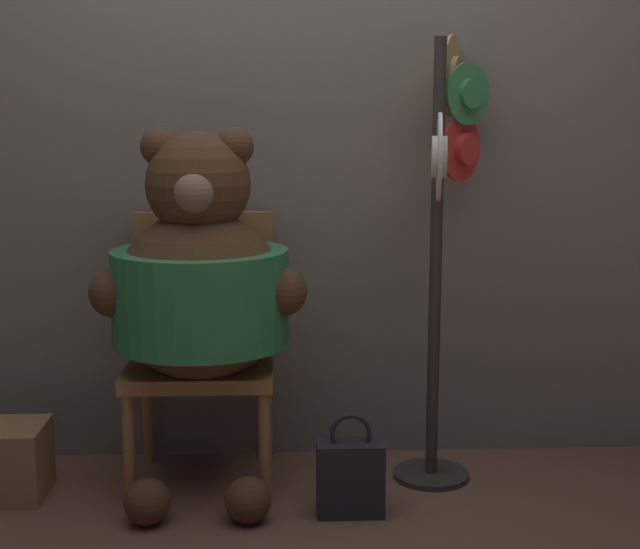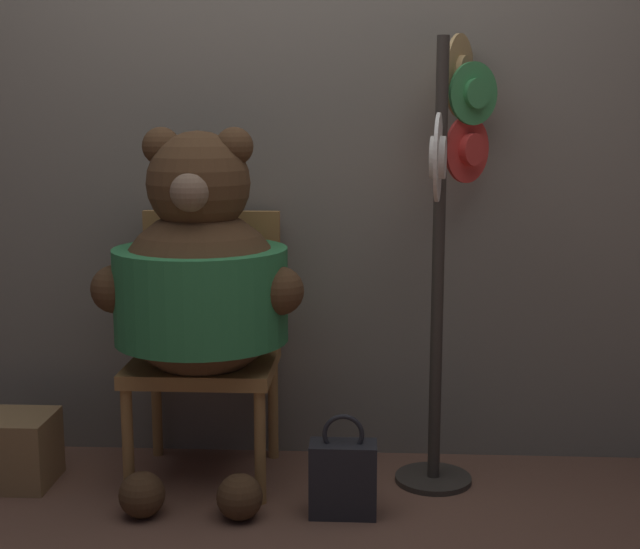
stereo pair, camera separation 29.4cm
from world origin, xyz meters
name	(u,v)px [view 1 (the left image)]	position (x,y,z in m)	size (l,w,h in m)	color
ground_plane	(288,539)	(0.00, 0.00, 0.00)	(14.00, 14.00, 0.00)	brown
wall_back	(285,114)	(0.00, 0.80, 1.33)	(8.00, 0.10, 2.67)	slate
chair	(203,339)	(-0.31, 0.55, 0.52)	(0.52, 0.49, 0.97)	#9E703D
teddy_bear	(200,285)	(-0.30, 0.39, 0.75)	(0.74, 0.65, 1.29)	#4C331E
hat_display_rack	(446,209)	(0.57, 0.50, 1.00)	(0.35, 0.58, 1.61)	#332D28
handbag_on_ground	(350,476)	(0.21, 0.17, 0.13)	(0.23, 0.12, 0.35)	#232328
wooden_crate	(9,461)	(-0.98, 0.38, 0.13)	(0.26, 0.26, 0.26)	#937047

